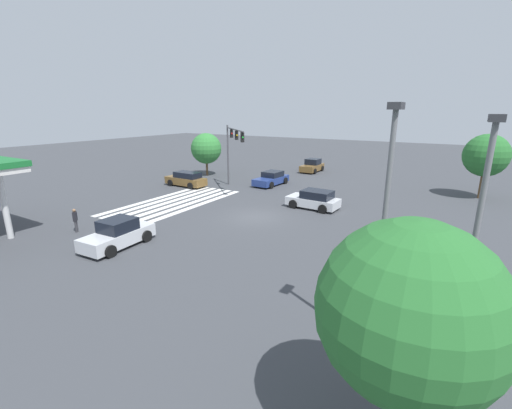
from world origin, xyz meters
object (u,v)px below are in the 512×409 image
Objects in this scene: traffic_signal_mast at (232,143)px; street_light_pole_b at (477,226)px; tree_corner_a at (409,311)px; tree_corner_c at (486,155)px; car_0 at (118,234)px; car_1 at (312,166)px; street_light_pole_a at (385,212)px; car_4 at (314,200)px; car_3 at (186,179)px; pedestrian at (75,219)px; tree_corner_b at (206,149)px; car_2 at (271,179)px.

street_light_pole_b is at bearing 4.90° from traffic_signal_mast.
tree_corner_c is (-29.77, 2.48, 0.18)m from tree_corner_a.
car_0 is 30.05m from car_1.
tree_corner_c is (-26.25, 3.74, -0.88)m from street_light_pole_a.
car_4 is at bearing 150.36° from car_0.
traffic_signal_mast is at bearing -130.10° from street_light_pole_b.
tree_corner_c is at bearing -157.68° from car_3.
street_light_pole_b is (1.27, 22.01, 3.78)m from pedestrian.
tree_corner_b is 0.89× the size of tree_corner_c.
car_0 is 16.76m from car_3.
traffic_signal_mast is at bearing -134.55° from street_light_pole_a.
car_1 is at bearing 176.74° from car_0.
street_light_pole_a is (31.60, 14.82, 4.07)m from car_1.
tree_corner_b is at bearing -91.15° from car_2.
car_2 is 0.83× the size of tree_corner_a.
car_0 is 1.04× the size of car_1.
car_2 is at bearing -76.29° from tree_corner_c.
tree_corner_b is at bearing -82.41° from tree_corner_c.
car_0 is at bearing -93.51° from street_light_pole_b.
car_0 reaches higher than car_3.
street_light_pole_b is at bearing -49.54° from pedestrian.
tree_corner_c reaches higher than car_2.
tree_corner_a is (25.07, 16.77, 3.09)m from car_2.
street_light_pole_b is 25.82m from tree_corner_c.
car_2 is 27.97m from street_light_pole_b.
car_3 is 6.93m from tree_corner_b.
tree_corner_b reaches higher than car_1.
pedestrian is at bearing -51.99° from traffic_signal_mast.
street_light_pole_b is at bearing 163.70° from tree_corner_a.
traffic_signal_mast reaches higher than tree_corner_a.
street_light_pole_a reaches higher than tree_corner_b.
tree_corner_b is at bearing -128.59° from street_light_pole_b.
street_light_pole_a is (1.75, 19.59, 3.94)m from pedestrian.
pedestrian is at bearing -8.56° from car_1.
street_light_pole_a is at bearing 39.72° from car_2.
car_1 is at bearing 34.69° from pedestrian.
car_0 is 15.37m from car_4.
traffic_signal_mast is 23.18m from tree_corner_c.
car_4 is at bearing 177.88° from car_3.
pedestrian is (14.57, 3.41, 0.13)m from car_3.
tree_corner_c is (-10.99, 11.86, 3.21)m from car_4.
car_1 is 0.81× the size of tree_corner_b.
car_1 is at bearing -151.02° from street_light_pole_b.
street_light_pole_a is at bearing 0.45° from traffic_signal_mast.
tree_corner_b is at bearing -131.80° from street_light_pole_a.
street_light_pole_b reaches higher than car_0.
street_light_pole_b is (14.79, 10.55, 3.93)m from car_4.
street_light_pole_b is 1.49× the size of tree_corner_b.
traffic_signal_mast is 1.09× the size of tree_corner_c.
street_light_pole_a is at bearing 25.65° from car_1.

